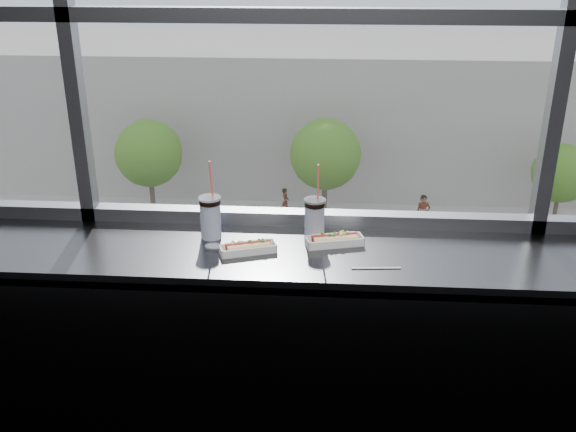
# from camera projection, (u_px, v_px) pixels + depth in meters

# --- Properties ---
(wall_back_lower) EXTENTS (6.00, 0.00, 6.00)m
(wall_back_lower) POSITION_uv_depth(u_px,v_px,m) (307.00, 328.00, 3.10)
(wall_back_lower) COLOR black
(wall_back_lower) RESTS_ON ground
(counter) EXTENTS (6.00, 0.55, 0.06)m
(counter) POSITION_uv_depth(u_px,v_px,m) (306.00, 257.00, 2.64)
(counter) COLOR #4F5051
(counter) RESTS_ON ground
(counter_fascia) EXTENTS (6.00, 0.04, 1.04)m
(counter_fascia) POSITION_uv_depth(u_px,v_px,m) (301.00, 399.00, 2.61)
(counter_fascia) COLOR #4F5051
(counter_fascia) RESTS_ON ground
(hotdog_tray_left) EXTENTS (0.24, 0.14, 0.06)m
(hotdog_tray_left) POSITION_uv_depth(u_px,v_px,m) (248.00, 247.00, 2.60)
(hotdog_tray_left) COLOR white
(hotdog_tray_left) RESTS_ON counter
(hotdog_tray_right) EXTENTS (0.25, 0.14, 0.06)m
(hotdog_tray_right) POSITION_uv_depth(u_px,v_px,m) (334.00, 240.00, 2.67)
(hotdog_tray_right) COLOR white
(hotdog_tray_right) RESTS_ON counter
(soda_cup_left) EXTENTS (0.10, 0.10, 0.35)m
(soda_cup_left) POSITION_uv_depth(u_px,v_px,m) (210.00, 215.00, 2.71)
(soda_cup_left) COLOR white
(soda_cup_left) RESTS_ON counter
(soda_cup_right) EXTENTS (0.09, 0.09, 0.34)m
(soda_cup_right) POSITION_uv_depth(u_px,v_px,m) (315.00, 217.00, 2.70)
(soda_cup_right) COLOR white
(soda_cup_right) RESTS_ON counter
(loose_straw) EXTENTS (0.19, 0.03, 0.01)m
(loose_straw) POSITION_uv_depth(u_px,v_px,m) (376.00, 268.00, 2.48)
(loose_straw) COLOR white
(loose_straw) RESTS_ON counter
(wrapper) EXTENTS (0.09, 0.06, 0.02)m
(wrapper) POSITION_uv_depth(u_px,v_px,m) (214.00, 246.00, 2.64)
(wrapper) COLOR silver
(wrapper) RESTS_ON counter
(plaza_ground) EXTENTS (120.00, 120.00, 0.00)m
(plaza_ground) POSITION_uv_depth(u_px,v_px,m) (331.00, 142.00, 47.59)
(plaza_ground) COLOR #B1AA9F
(plaza_ground) RESTS_ON ground
(street_asphalt) EXTENTS (80.00, 10.00, 0.06)m
(street_asphalt) POSITION_uv_depth(u_px,v_px,m) (326.00, 302.00, 25.95)
(street_asphalt) COLOR black
(street_asphalt) RESTS_ON plaza_ground
(far_sidewalk) EXTENTS (80.00, 6.00, 0.04)m
(far_sidewalk) POSITION_uv_depth(u_px,v_px,m) (328.00, 224.00, 33.31)
(far_sidewalk) COLOR #B1AA9F
(far_sidewalk) RESTS_ON plaza_ground
(far_building) EXTENTS (50.00, 14.00, 8.00)m
(far_building) POSITION_uv_depth(u_px,v_px,m) (332.00, 105.00, 40.98)
(far_building) COLOR #A69E94
(far_building) RESTS_ON plaza_ground
(car_far_a) EXTENTS (2.68, 6.42, 2.14)m
(car_far_a) POSITION_uv_depth(u_px,v_px,m) (153.00, 231.00, 29.74)
(car_far_a) COLOR black
(car_far_a) RESTS_ON street_asphalt
(car_near_c) EXTENTS (3.37, 6.44, 2.05)m
(car_near_c) POSITION_uv_depth(u_px,v_px,m) (333.00, 335.00, 21.84)
(car_near_c) COLOR maroon
(car_near_c) RESTS_ON street_asphalt
(car_far_b) EXTENTS (3.41, 6.99, 2.26)m
(car_far_b) POSITION_uv_depth(u_px,v_px,m) (365.00, 236.00, 29.07)
(car_far_b) COLOR brown
(car_far_b) RESTS_ON street_asphalt
(car_near_b) EXTENTS (3.48, 6.69, 2.13)m
(car_near_b) POSITION_uv_depth(u_px,v_px,m) (147.00, 327.00, 22.25)
(car_near_b) COLOR black
(car_near_b) RESTS_ON street_asphalt
(pedestrian_c) EXTENTS (1.03, 0.77, 2.31)m
(pedestrian_c) POSITION_uv_depth(u_px,v_px,m) (423.00, 210.00, 32.01)
(pedestrian_c) COLOR #66605B
(pedestrian_c) RESTS_ON far_sidewalk
(pedestrian_b) EXTENTS (0.62, 0.82, 1.85)m
(pedestrian_b) POSITION_uv_depth(u_px,v_px,m) (285.00, 199.00, 34.00)
(pedestrian_b) COLOR #66605B
(pedestrian_b) RESTS_ON far_sidewalk
(tree_left) EXTENTS (3.44, 3.44, 5.38)m
(tree_left) POSITION_uv_depth(u_px,v_px,m) (149.00, 153.00, 32.52)
(tree_left) COLOR #47382B
(tree_left) RESTS_ON far_sidewalk
(tree_center) EXTENTS (3.58, 3.58, 5.59)m
(tree_center) POSITION_uv_depth(u_px,v_px,m) (325.00, 154.00, 31.87)
(tree_center) COLOR #47382B
(tree_center) RESTS_ON far_sidewalk
(tree_right) EXTENTS (2.91, 2.91, 4.54)m
(tree_right) POSITION_uv_depth(u_px,v_px,m) (562.00, 173.00, 31.38)
(tree_right) COLOR #47382B
(tree_right) RESTS_ON far_sidewalk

